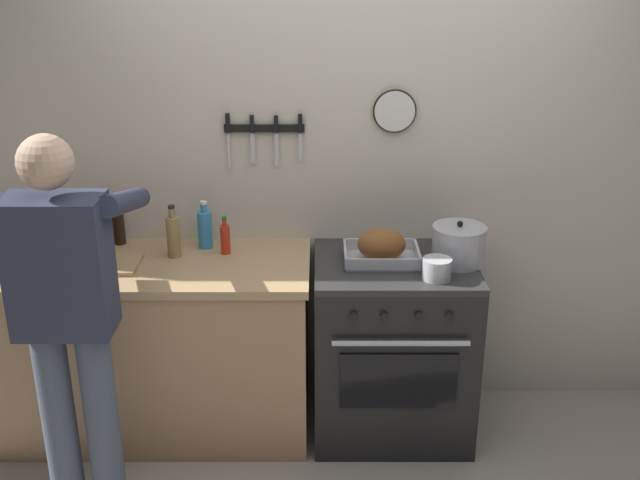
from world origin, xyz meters
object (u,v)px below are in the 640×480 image
Objects in this scene: roasting_pan at (385,248)px; bottle_hot_sauce at (229,238)px; saucepan at (440,269)px; bottle_vinegar at (177,235)px; bottle_dish_soap at (208,228)px; bottle_wine_red at (100,229)px; stock_pot at (462,245)px; bottle_olive_oil at (76,230)px; stove at (396,347)px; cutting_board at (104,264)px; person_cook at (71,307)px; bottle_soy_sauce at (122,228)px.

bottle_hot_sauce is (-0.74, 0.10, 0.01)m from roasting_pan.
bottle_vinegar is (-1.22, 0.26, 0.06)m from saucepan.
bottle_dish_soap is (-0.85, 0.18, 0.03)m from roasting_pan.
bottle_hot_sauce is at bearing 4.81° from bottle_wine_red.
bottle_dish_soap is 0.13m from bottle_hot_sauce.
stock_pot is 1.22m from bottle_dish_soap.
stock_pot is 0.98× the size of bottle_vinegar.
saucepan is at bearing -9.60° from bottle_olive_oil.
stock_pot is at bearing -5.87° from bottle_hot_sauce.
cutting_board is at bearing -178.14° from stove.
bottle_dish_soap is at bearing -29.30° from person_cook.
bottle_soy_sauce reaches higher than bottle_hot_sauce.
bottle_dish_soap is (0.46, 0.24, 0.09)m from cutting_board.
roasting_pan is at bearing -2.32° from bottle_wine_red.
stock_pot is at bearing -3.14° from bottle_vinegar.
cutting_board is at bearing -164.28° from bottle_hot_sauce.
bottle_olive_oil reaches higher than bottle_soy_sauce.
stock_pot is (1.65, 0.58, 0.04)m from person_cook.
roasting_pan is (-0.07, 0.01, 0.52)m from stove.
bottle_hot_sauce is at bearing 171.97° from stove.
stove is 3.49× the size of bottle_vinegar.
person_cook is 4.61× the size of cutting_board.
bottle_dish_soap is 1.19× the size of bottle_soy_sauce.
stock_pot reaches higher than bottle_soy_sauce.
bottle_wine_red is at bearing 106.40° from cutting_board.
bottle_wine_red is at bearing 177.39° from stove.
bottle_soy_sauce is (-0.43, 0.05, -0.02)m from bottle_dish_soap.
stove is at bearing -11.86° from bottle_dish_soap.
bottle_olive_oil is at bearing 176.37° from bottle_vinegar.
saucepan is at bearing -47.89° from stove.
person_cook reaches higher than bottle_dish_soap.
bottle_vinegar reaches higher than bottle_hot_sauce.
saucepan is at bearing -19.11° from bottle_dish_soap.
stock_pot is at bearing -1.37° from roasting_pan.
bottle_vinegar is at bearing -138.32° from bottle_dish_soap.
bottle_hot_sauce reaches higher than stove.
roasting_pan is 0.36m from stock_pot.
bottle_hot_sauce is (0.60, 0.05, -0.06)m from bottle_wine_red.
bottle_dish_soap reaches higher than saucepan.
bottle_wine_red is (-0.05, 0.64, 0.09)m from person_cook.
saucepan is at bearing -39.61° from roasting_pan.
bottle_olive_oil reaches higher than stock_pot.
saucepan is 0.37× the size of cutting_board.
stock_pot is at bearing -3.27° from bottle_olive_oil.
stock_pot is 1.91× the size of saucepan.
roasting_pan is at bearing -12.14° from bottle_dish_soap.
bottle_wine_red reaches higher than bottle_soy_sauce.
bottle_vinegar is (-0.98, 0.07, 0.04)m from roasting_pan.
bottle_olive_oil is (-0.73, -0.01, 0.04)m from bottle_hot_sauce.
bottle_vinegar is (0.36, 0.01, -0.03)m from bottle_wine_red.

